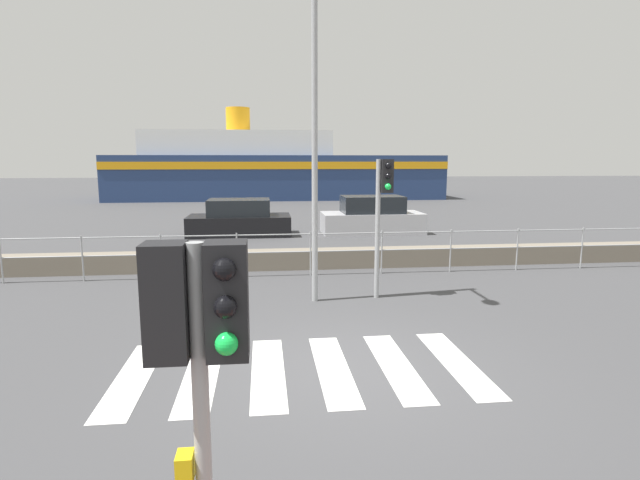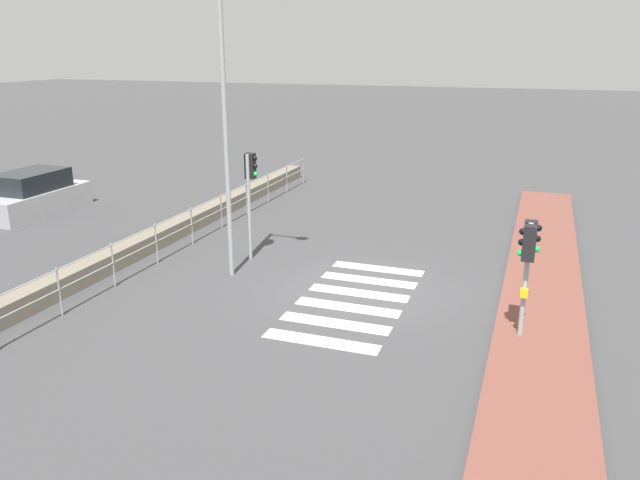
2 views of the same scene
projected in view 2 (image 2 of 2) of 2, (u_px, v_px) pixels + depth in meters
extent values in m
plane|color=#424244|center=(362.00, 290.00, 15.01)|extent=(160.00, 160.00, 0.00)
cube|color=brown|center=(541.00, 310.00, 13.68)|extent=(24.00, 1.80, 0.12)
cube|color=silver|center=(321.00, 341.00, 12.36)|extent=(0.45, 2.40, 0.01)
cube|color=silver|center=(335.00, 323.00, 13.17)|extent=(0.45, 2.40, 0.01)
cube|color=silver|center=(348.00, 307.00, 13.98)|extent=(0.45, 2.40, 0.01)
cube|color=silver|center=(359.00, 293.00, 14.79)|extent=(0.45, 2.40, 0.01)
cube|color=silver|center=(369.00, 280.00, 15.60)|extent=(0.45, 2.40, 0.01)
cube|color=silver|center=(378.00, 269.00, 16.41)|extent=(0.45, 2.40, 0.01)
cube|color=slate|center=(130.00, 251.00, 17.05)|extent=(24.32, 0.55, 0.50)
cylinder|color=#9EA0A3|center=(155.00, 226.00, 16.53)|extent=(21.89, 0.03, 0.03)
cylinder|color=#9EA0A3|center=(156.00, 242.00, 16.66)|extent=(21.89, 0.03, 0.03)
cylinder|color=#9EA0A3|center=(59.00, 292.00, 13.39)|extent=(0.04, 0.04, 1.11)
cylinder|color=#9EA0A3|center=(113.00, 265.00, 15.03)|extent=(0.04, 0.04, 1.11)
cylinder|color=#9EA0A3|center=(156.00, 244.00, 16.68)|extent=(0.04, 0.04, 1.11)
cylinder|color=#9EA0A3|center=(192.00, 226.00, 18.32)|extent=(0.04, 0.04, 1.11)
cylinder|color=#9EA0A3|center=(221.00, 211.00, 19.96)|extent=(0.04, 0.04, 1.11)
cylinder|color=#9EA0A3|center=(247.00, 199.00, 21.60)|extent=(0.04, 0.04, 1.11)
cylinder|color=#9EA0A3|center=(268.00, 188.00, 23.24)|extent=(0.04, 0.04, 1.11)
cylinder|color=#9EA0A3|center=(287.00, 179.00, 24.88)|extent=(0.04, 0.04, 1.11)
cylinder|color=#9EA0A3|center=(303.00, 170.00, 26.52)|extent=(0.04, 0.04, 1.11)
cylinder|color=#9EA0A3|center=(525.00, 283.00, 12.07)|extent=(0.10, 0.10, 2.42)
cube|color=black|center=(529.00, 243.00, 11.66)|extent=(0.24, 0.24, 0.68)
sphere|color=black|center=(523.00, 232.00, 11.64)|extent=(0.13, 0.13, 0.13)
sphere|color=black|center=(521.00, 242.00, 11.70)|extent=(0.13, 0.13, 0.13)
sphere|color=#19D84C|center=(520.00, 253.00, 11.76)|extent=(0.13, 0.13, 0.13)
cube|color=black|center=(530.00, 238.00, 11.96)|extent=(0.24, 0.24, 0.68)
sphere|color=black|center=(539.00, 228.00, 11.85)|extent=(0.13, 0.13, 0.13)
sphere|color=black|center=(537.00, 239.00, 11.92)|extent=(0.13, 0.13, 0.13)
sphere|color=#19D84C|center=(536.00, 249.00, 11.98)|extent=(0.13, 0.13, 0.13)
cube|color=yellow|center=(524.00, 293.00, 12.02)|extent=(0.10, 0.14, 0.18)
cylinder|color=#9EA0A3|center=(249.00, 208.00, 16.78)|extent=(0.10, 0.10, 2.90)
cube|color=black|center=(250.00, 166.00, 16.60)|extent=(0.24, 0.24, 0.68)
sphere|color=black|center=(255.00, 158.00, 16.49)|extent=(0.13, 0.13, 0.13)
sphere|color=black|center=(255.00, 166.00, 16.56)|extent=(0.13, 0.13, 0.13)
sphere|color=#19D84C|center=(255.00, 174.00, 16.62)|extent=(0.13, 0.13, 0.13)
cylinder|color=#9EA0A3|center=(226.00, 140.00, 14.96)|extent=(0.12, 0.12, 6.90)
cube|color=#BCBCC1|center=(34.00, 201.00, 21.83)|extent=(3.98, 1.77, 0.81)
cube|color=#1E2328|center=(31.00, 181.00, 21.61)|extent=(2.39, 1.56, 0.66)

